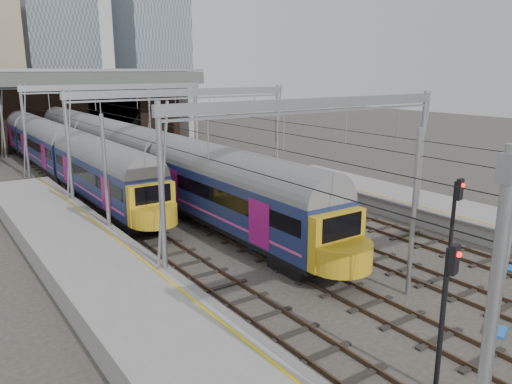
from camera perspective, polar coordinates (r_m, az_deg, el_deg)
ground at (r=21.21m, az=21.22°, el=-12.78°), size 160.00×160.00×0.00m
platform_left at (r=16.48m, az=-8.45°, el=-17.84°), size 4.32×55.00×1.12m
tracks at (r=31.32m, az=-1.94°, el=-3.16°), size 14.40×80.00×0.22m
overhead_line at (r=35.68m, az=-7.76°, el=9.53°), size 16.80×80.00×8.00m
retaining_wall at (r=64.76m, az=-19.10°, el=8.80°), size 28.00×2.75×9.00m
overbridge at (r=58.52m, az=-19.03°, el=11.23°), size 28.00×3.00×9.25m
city_skyline at (r=83.25m, az=-22.62°, el=18.29°), size 37.50×27.50×60.00m
train_main at (r=50.62m, az=-18.24°, el=5.65°), size 2.94×67.90×5.01m
train_second at (r=49.64m, az=-22.64°, el=4.99°), size 2.74×47.50×4.73m
signal_near_left at (r=15.14m, az=20.91°, el=-11.53°), size 0.35×0.46×4.59m
signal_near_centre at (r=22.23m, az=21.69°, el=-3.08°), size 0.37×0.47×4.88m
equip_cover_a at (r=20.46m, az=25.73°, el=-14.11°), size 1.06×0.91×0.11m
equip_cover_b at (r=26.23m, az=-0.33°, el=-6.51°), size 1.03×0.89×0.10m
equip_cover_c at (r=26.62m, az=27.23°, el=-7.81°), size 0.87×0.67×0.09m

